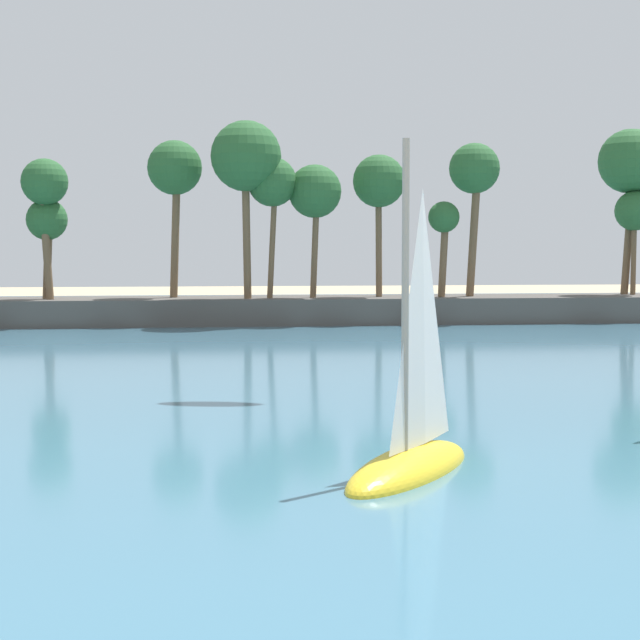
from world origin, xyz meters
name	(u,v)px	position (x,y,z in m)	size (l,w,h in m)	color
sea	(237,334)	(0.00, 57.73, 0.03)	(220.00, 95.63, 0.06)	teal
palm_headland	(260,253)	(1.82, 65.54, 4.79)	(84.72, 7.26, 13.49)	#514C47
sailboat_mid_bay	(411,440)	(2.78, 21.44, 0.78)	(4.57, 5.47, 8.03)	yellow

